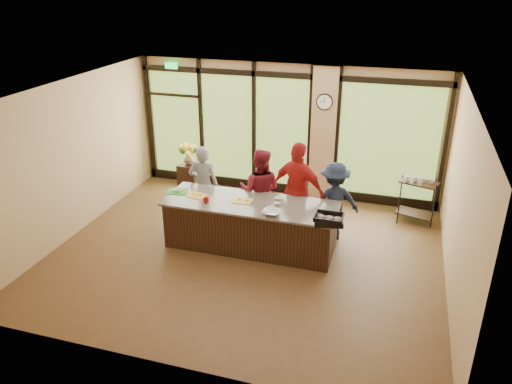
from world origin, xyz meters
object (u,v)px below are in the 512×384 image
Objects in this scene: cook_left at (204,185)px; flower_stand at (190,182)px; cook_right at (334,201)px; bar_cart at (417,195)px; roasting_pan at (329,221)px; island_base at (251,226)px.

cook_left is 1.21m from flower_stand.
cook_left reaches higher than cook_right.
bar_cart is (1.54, 1.17, -0.18)m from cook_right.
roasting_pan reaches higher than flower_stand.
cook_left is 4.38m from bar_cart.
bar_cart is at bearing -177.89° from cook_left.
flower_stand is at bearing -65.77° from cook_left.
cook_right is (2.66, 0.05, -0.04)m from cook_left.
roasting_pan is (1.50, -0.41, 0.52)m from island_base.
bar_cart is (2.96, 1.98, 0.16)m from island_base.
island_base is 1.89× the size of cook_left.
roasting_pan is 2.81m from bar_cart.
cook_left is (-1.24, 0.76, 0.38)m from island_base.
cook_right is at bearing 29.55° from island_base.
bar_cart is at bearing 8.57° from flower_stand.
island_base is 1.64m from roasting_pan.
roasting_pan is 4.05m from flower_stand.
flower_stand is (-3.37, 0.85, -0.35)m from cook_right.
island_base reaches higher than flower_stand.
cook_left is at bearing -146.89° from bar_cart.
flower_stand is at bearing 137.57° from roasting_pan.
island_base is at bearing 153.22° from roasting_pan.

